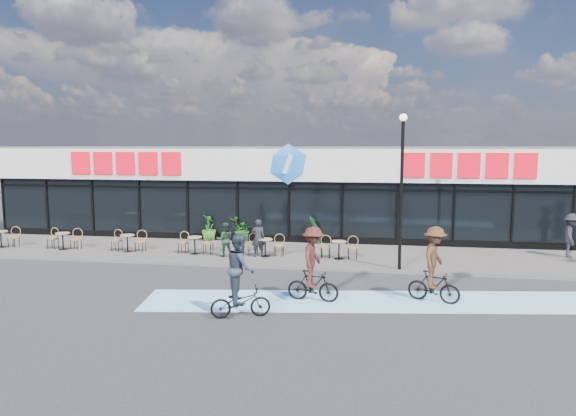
% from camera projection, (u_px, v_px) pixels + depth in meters
% --- Properties ---
extents(ground, '(120.00, 120.00, 0.00)m').
position_uv_depth(ground, '(257.00, 283.00, 17.56)').
color(ground, '#28282B').
rests_on(ground, ground).
extents(sidewalk, '(44.00, 5.00, 0.10)m').
position_uv_depth(sidewalk, '(280.00, 254.00, 21.96)').
color(sidewalk, '#5F5954').
rests_on(sidewalk, ground).
extents(bike_lane, '(14.17, 4.13, 0.01)m').
position_uv_depth(bike_lane, '(376.00, 301.00, 15.46)').
color(bike_lane, '#7FC6F0').
rests_on(bike_lane, ground).
extents(building, '(30.60, 6.57, 4.75)m').
position_uv_depth(building, '(298.00, 190.00, 27.00)').
color(building, black).
rests_on(building, ground).
extents(lamp_post, '(0.28, 0.28, 5.70)m').
position_uv_depth(lamp_post, '(402.00, 179.00, 18.62)').
color(lamp_post, black).
rests_on(lamp_post, sidewalk).
extents(bistro_set_0, '(1.54, 0.62, 0.90)m').
position_uv_depth(bistro_set_0, '(2.00, 237.00, 23.16)').
color(bistro_set_0, tan).
rests_on(bistro_set_0, sidewalk).
extents(bistro_set_1, '(1.54, 0.62, 0.90)m').
position_uv_depth(bistro_set_1, '(64.00, 239.00, 22.68)').
color(bistro_set_1, tan).
rests_on(bistro_set_1, sidewalk).
extents(bistro_set_2, '(1.54, 0.62, 0.90)m').
position_uv_depth(bistro_set_2, '(128.00, 241.00, 22.21)').
color(bistro_set_2, tan).
rests_on(bistro_set_2, sidewalk).
extents(bistro_set_3, '(1.54, 0.62, 0.90)m').
position_uv_depth(bistro_set_3, '(196.00, 243.00, 21.73)').
color(bistro_set_3, tan).
rests_on(bistro_set_3, sidewalk).
extents(bistro_set_4, '(1.54, 0.62, 0.90)m').
position_uv_depth(bistro_set_4, '(266.00, 245.00, 21.26)').
color(bistro_set_4, tan).
rests_on(bistro_set_4, sidewalk).
extents(bistro_set_5, '(1.54, 0.62, 0.90)m').
position_uv_depth(bistro_set_5, '(339.00, 247.00, 20.78)').
color(bistro_set_5, tan).
rests_on(bistro_set_5, sidewalk).
extents(potted_plant_left, '(1.00, 1.00, 1.26)m').
position_uv_depth(potted_plant_left, '(209.00, 228.00, 24.64)').
color(potted_plant_left, '#225B1A').
rests_on(potted_plant_left, sidewalk).
extents(potted_plant_mid, '(1.32, 1.37, 1.17)m').
position_uv_depth(potted_plant_mid, '(241.00, 230.00, 24.33)').
color(potted_plant_mid, '#235B1A').
rests_on(potted_plant_mid, sidewalk).
extents(potted_plant_right, '(0.67, 0.79, 1.30)m').
position_uv_depth(potted_plant_right, '(315.00, 230.00, 23.85)').
color(potted_plant_right, '#175017').
rests_on(potted_plant_right, sidewalk).
extents(patron_left, '(0.67, 0.56, 1.55)m').
position_uv_depth(patron_left, '(258.00, 238.00, 21.10)').
color(patron_left, black).
rests_on(patron_left, sidewalk).
extents(patron_right, '(0.83, 0.74, 1.42)m').
position_uv_depth(patron_right, '(225.00, 240.00, 21.13)').
color(patron_right, '#1B3222').
rests_on(patron_right, sidewalk).
extents(pedestrian_b, '(0.97, 1.31, 1.81)m').
position_uv_depth(pedestrian_b, '(571.00, 236.00, 20.95)').
color(pedestrian_b, black).
rests_on(pedestrian_b, sidewalk).
extents(cyclist_a, '(1.62, 1.26, 2.28)m').
position_uv_depth(cyclist_a, '(313.00, 266.00, 15.35)').
color(cyclist_a, black).
rests_on(cyclist_a, ground).
extents(cyclist_b, '(1.62, 1.36, 2.30)m').
position_uv_depth(cyclist_b, '(434.00, 266.00, 15.26)').
color(cyclist_b, black).
rests_on(cyclist_b, ground).
extents(cyclist_c, '(1.74, 1.10, 2.32)m').
position_uv_depth(cyclist_c, '(240.00, 282.00, 13.91)').
color(cyclist_c, black).
rests_on(cyclist_c, ground).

